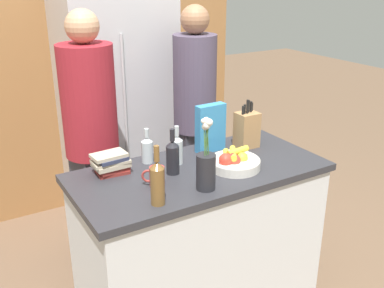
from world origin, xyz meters
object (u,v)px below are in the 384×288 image
at_px(book_stack, 111,163).
at_px(bottle_wine, 147,149).
at_px(person_in_blue, 195,110).
at_px(cereal_box, 210,128).
at_px(coffee_mug, 156,177).
at_px(bottle_water, 173,156).
at_px(refrigerator, 118,106).
at_px(bottle_oil, 177,149).
at_px(person_at_sink, 91,133).
at_px(fruit_bowl, 234,162).
at_px(knife_block, 247,129).
at_px(flower_vase, 206,166).
at_px(bottle_vinegar, 157,182).

height_order(book_stack, bottle_wine, bottle_wine).
bearing_deg(person_in_blue, cereal_box, -112.84).
relative_size(book_stack, bottle_wine, 0.99).
relative_size(coffee_mug, bottle_water, 0.43).
bearing_deg(bottle_water, refrigerator, 80.62).
bearing_deg(book_stack, coffee_mug, -61.75).
xyz_separation_m(bottle_oil, person_at_sink, (-0.30, 0.56, -0.02)).
xyz_separation_m(refrigerator, book_stack, (-0.50, -1.15, 0.05)).
bearing_deg(fruit_bowl, book_stack, 154.80).
bearing_deg(cereal_box, coffee_mug, -152.17).
xyz_separation_m(fruit_bowl, bottle_oil, (-0.24, 0.22, 0.05)).
height_order(knife_block, cereal_box, knife_block).
height_order(flower_vase, book_stack, flower_vase).
distance_m(refrigerator, bottle_water, 1.34).
bearing_deg(book_stack, knife_block, -3.82).
xyz_separation_m(bottle_wine, bottle_water, (0.05, -0.21, 0.02)).
distance_m(refrigerator, flower_vase, 1.57).
distance_m(coffee_mug, book_stack, 0.30).
distance_m(fruit_bowl, bottle_oil, 0.33).
bearing_deg(fruit_bowl, person_at_sink, 124.51).
distance_m(bottle_vinegar, bottle_wine, 0.50).
distance_m(fruit_bowl, knife_block, 0.35).
bearing_deg(book_stack, bottle_wine, 8.86).
height_order(bottle_wine, person_at_sink, person_at_sink).
xyz_separation_m(bottle_vinegar, person_at_sink, (0.00, 0.93, -0.05)).
bearing_deg(fruit_bowl, bottle_water, 160.26).
xyz_separation_m(book_stack, person_at_sink, (0.06, 0.50, 0.01)).
distance_m(fruit_bowl, bottle_water, 0.35).
distance_m(knife_block, cereal_box, 0.24).
bearing_deg(bottle_water, bottle_vinegar, -130.30).
distance_m(refrigerator, bottle_vinegar, 1.64).
distance_m(bottle_oil, bottle_vinegar, 0.48).
bearing_deg(person_at_sink, person_in_blue, -13.44).
distance_m(refrigerator, bottle_oil, 1.22).
bearing_deg(bottle_vinegar, bottle_wine, 70.12).
xyz_separation_m(coffee_mug, bottle_wine, (0.09, 0.30, 0.03)).
relative_size(knife_block, coffee_mug, 2.78).
bearing_deg(book_stack, bottle_vinegar, -81.76).
distance_m(coffee_mug, person_in_blue, 1.12).
relative_size(fruit_bowl, bottle_vinegar, 0.96).
bearing_deg(bottle_vinegar, fruit_bowl, 15.07).
bearing_deg(flower_vase, bottle_vinegar, -176.58).
bearing_deg(book_stack, person_in_blue, 33.65).
distance_m(flower_vase, book_stack, 0.54).
xyz_separation_m(bottle_vinegar, person_in_blue, (0.81, 1.01, -0.05)).
bearing_deg(person_at_sink, fruit_bowl, -74.57).
relative_size(refrigerator, bottle_water, 7.34).
relative_size(knife_block, flower_vase, 0.81).
relative_size(knife_block, cereal_box, 1.05).
bearing_deg(bottle_oil, knife_block, 0.59).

